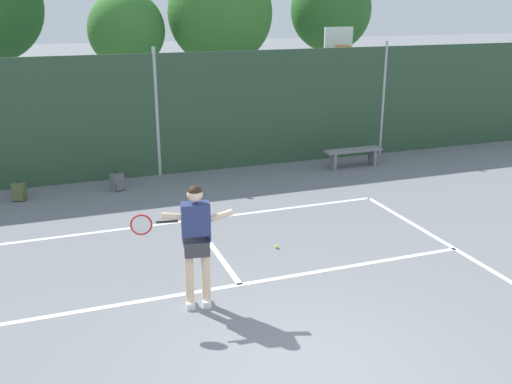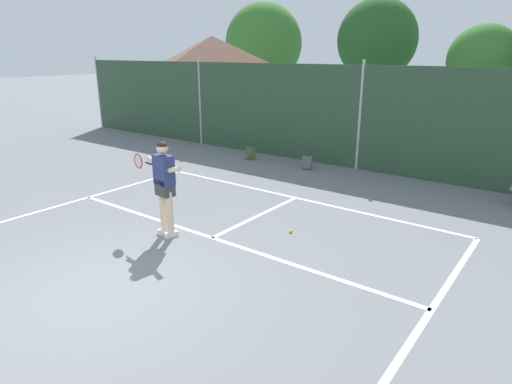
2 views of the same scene
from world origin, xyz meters
TOP-DOWN VIEW (x-y plane):
  - ground_plane at (0.00, 0.00)m, footprint 120.00×120.00m
  - court_markings at (0.00, 0.65)m, footprint 8.30×11.10m
  - chainlink_fence at (0.00, 9.00)m, footprint 26.09×0.09m
  - clubhouse_building at (-8.75, 12.21)m, footprint 5.94×4.50m
  - treeline_backdrop at (-1.65, 20.43)m, footprint 26.83×4.49m
  - tennis_player at (-0.80, 2.06)m, footprint 1.44×0.31m
  - tennis_ball at (1.07, 3.60)m, footprint 0.07×0.07m
  - backpack_olive at (-3.36, 8.04)m, footprint 0.32×0.31m
  - backpack_grey at (-1.19, 8.04)m, footprint 0.33×0.33m

SIDE VIEW (x-z plane):
  - ground_plane at x=0.00m, z-range 0.00..0.00m
  - court_markings at x=0.00m, z-range 0.00..0.01m
  - tennis_ball at x=1.07m, z-range 0.00..0.07m
  - backpack_olive at x=-3.36m, z-range -0.04..0.42m
  - backpack_grey at x=-1.19m, z-range -0.04..0.42m
  - tennis_player at x=-0.80m, z-range 0.18..2.04m
  - chainlink_fence at x=0.00m, z-range -0.07..3.14m
  - clubhouse_building at x=-8.75m, z-range 0.07..4.18m
  - treeline_backdrop at x=-1.65m, z-range 0.60..7.01m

